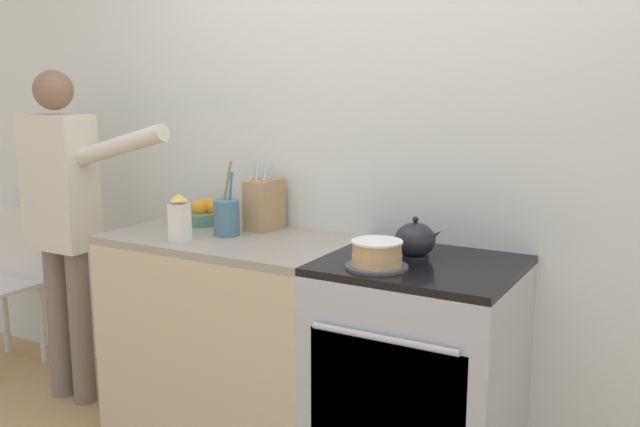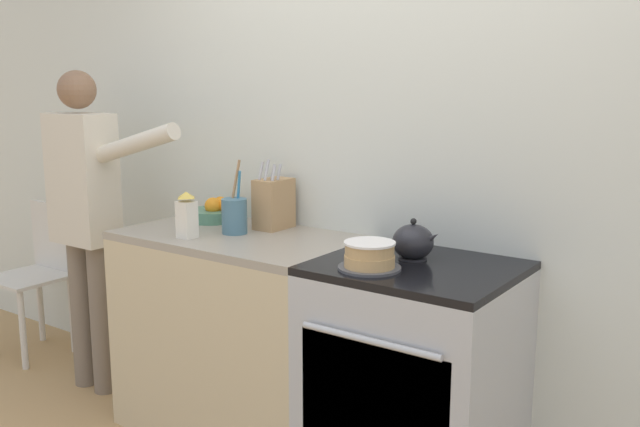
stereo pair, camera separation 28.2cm
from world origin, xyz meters
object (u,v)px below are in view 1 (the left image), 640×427
tea_kettle (415,240)px  dining_chair (8,275)px  layer_cake (377,255)px  knife_block (264,204)px  utensil_crock (227,217)px  stove_range (417,378)px  person_baker (63,209)px  milk_carton (180,219)px  fruit_bowl (201,214)px

tea_kettle → dining_chair: size_ratio=0.22×
layer_cake → dining_chair: layer_cake is taller
knife_block → utensil_crock: 0.20m
stove_range → knife_block: (-0.83, 0.19, 0.58)m
stove_range → utensil_crock: 1.06m
stove_range → layer_cake: size_ratio=4.04×
utensil_crock → person_baker: person_baker is taller
stove_range → milk_carton: 1.17m
milk_carton → person_baker: size_ratio=0.12×
utensil_crock → person_baker: 0.91m
person_baker → fruit_bowl: bearing=15.1°
fruit_bowl → dining_chair: 1.40m
stove_range → utensil_crock: (-0.91, 0.01, 0.54)m
person_baker → dining_chair: (-0.69, 0.17, -0.47)m
stove_range → layer_cake: bearing=-124.3°
knife_block → milk_carton: (-0.18, -0.37, -0.02)m
stove_range → dining_chair: 2.49m
utensil_crock → layer_cake: bearing=-11.6°
stove_range → milk_carton: bearing=-170.0°
stove_range → milk_carton: size_ratio=4.58×
utensil_crock → milk_carton: size_ratio=1.61×
tea_kettle → person_baker: size_ratio=0.12×
tea_kettle → fruit_bowl: 1.13m
utensil_crock → fruit_bowl: (-0.27, 0.15, -0.04)m
tea_kettle → dining_chair: tea_kettle is taller
stove_range → person_baker: bearing=-176.5°
tea_kettle → fruit_bowl: tea_kettle is taller
person_baker → layer_cake: bearing=-9.7°
knife_block → person_baker: size_ratio=0.20×
milk_carton → knife_block: bearing=64.5°
layer_cake → person_baker: 1.70m
utensil_crock → stove_range: bearing=-0.5°
stove_range → utensil_crock: size_ratio=2.84×
layer_cake → person_baker: person_baker is taller
fruit_bowl → milk_carton: bearing=-64.4°
tea_kettle → fruit_bowl: size_ratio=0.81×
tea_kettle → knife_block: (-0.79, 0.13, 0.05)m
milk_carton → layer_cake: bearing=1.4°
milk_carton → dining_chair: bearing=170.8°
stove_range → layer_cake: (-0.11, -0.16, 0.51)m
fruit_bowl → person_baker: (-0.63, -0.27, 0.01)m
stove_range → person_baker: (-1.81, -0.11, 0.52)m
utensil_crock → fruit_bowl: size_ratio=1.37×
utensil_crock → milk_carton: 0.21m
layer_cake → dining_chair: bearing=174.8°
knife_block → utensil_crock: size_ratio=0.99×
stove_range → person_baker: size_ratio=0.56×
tea_kettle → person_baker: 1.77m
stove_range → tea_kettle: size_ratio=4.79×
tea_kettle → fruit_bowl: (-1.13, 0.10, -0.02)m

